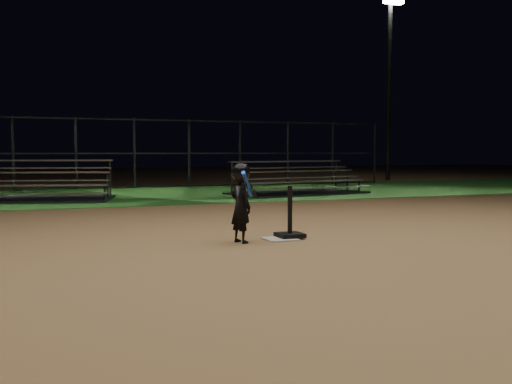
# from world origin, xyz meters

# --- Properties ---
(ground) EXTENTS (80.00, 80.00, 0.00)m
(ground) POSITION_xyz_m (0.00, 0.00, 0.00)
(ground) COLOR #9D7447
(ground) RESTS_ON ground
(grass_strip) EXTENTS (60.00, 8.00, 0.01)m
(grass_strip) POSITION_xyz_m (0.00, 10.00, 0.01)
(grass_strip) COLOR #225F1E
(grass_strip) RESTS_ON ground
(home_plate) EXTENTS (0.45, 0.45, 0.02)m
(home_plate) POSITION_xyz_m (0.00, 0.00, 0.01)
(home_plate) COLOR beige
(home_plate) RESTS_ON ground
(batting_tee) EXTENTS (0.38, 0.38, 0.78)m
(batting_tee) POSITION_xyz_m (0.19, 0.07, 0.17)
(batting_tee) COLOR black
(batting_tee) RESTS_ON home_plate
(child_batter) EXTENTS (0.46, 0.61, 1.16)m
(child_batter) POSITION_xyz_m (-0.64, -0.05, 0.62)
(child_batter) COLOR black
(child_batter) RESTS_ON ground
(bleacher_left) EXTENTS (4.84, 3.16, 1.09)m
(bleacher_left) POSITION_xyz_m (-3.61, 8.73, 0.23)
(bleacher_left) COLOR #B3B2B7
(bleacher_left) RESTS_ON ground
(bleacher_right) EXTENTS (4.48, 2.77, 1.02)m
(bleacher_right) POSITION_xyz_m (4.23, 8.31, 0.21)
(bleacher_right) COLOR #ADAEB2
(bleacher_right) RESTS_ON ground
(backstop_fence) EXTENTS (20.08, 0.08, 2.50)m
(backstop_fence) POSITION_xyz_m (0.00, 13.00, 1.25)
(backstop_fence) COLOR #38383D
(backstop_fence) RESTS_ON ground
(light_pole_right) EXTENTS (0.90, 0.53, 8.30)m
(light_pole_right) POSITION_xyz_m (12.00, 14.94, 4.95)
(light_pole_right) COLOR #2D2D30
(light_pole_right) RESTS_ON ground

